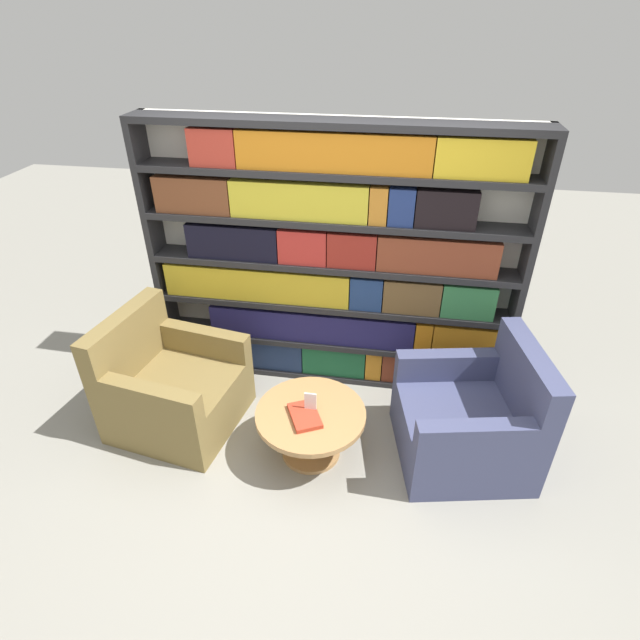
% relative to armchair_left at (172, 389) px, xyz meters
% --- Properties ---
extents(ground_plane, '(14.00, 14.00, 0.00)m').
position_rel_armchair_left_xyz_m(ground_plane, '(1.12, -0.46, -0.31)').
color(ground_plane, gray).
extents(bookshelf, '(2.93, 0.30, 2.16)m').
position_rel_armchair_left_xyz_m(bookshelf, '(1.15, 0.80, 0.76)').
color(bookshelf, silver).
rests_on(bookshelf, ground_plane).
extents(armchair_left, '(1.01, 0.99, 0.91)m').
position_rel_armchair_left_xyz_m(armchair_left, '(0.00, 0.00, 0.00)').
color(armchair_left, olive).
rests_on(armchair_left, ground_plane).
extents(armchair_right, '(1.03, 1.01, 0.91)m').
position_rel_armchair_left_xyz_m(armchair_right, '(2.23, 0.00, 0.00)').
color(armchair_right, '#42476B').
rests_on(armchair_right, ground_plane).
extents(coffee_table, '(0.78, 0.78, 0.40)m').
position_rel_armchair_left_xyz_m(coffee_table, '(1.12, -0.18, -0.02)').
color(coffee_table, '#AD7F4C').
rests_on(coffee_table, ground_plane).
extents(table_sign, '(0.08, 0.06, 0.17)m').
position_rel_armchair_left_xyz_m(table_sign, '(1.12, -0.18, 0.17)').
color(table_sign, black).
rests_on(table_sign, coffee_table).
extents(stray_book, '(0.29, 0.33, 0.03)m').
position_rel_armchair_left_xyz_m(stray_book, '(1.09, -0.24, 0.11)').
color(stray_book, '#B73823').
rests_on(stray_book, coffee_table).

